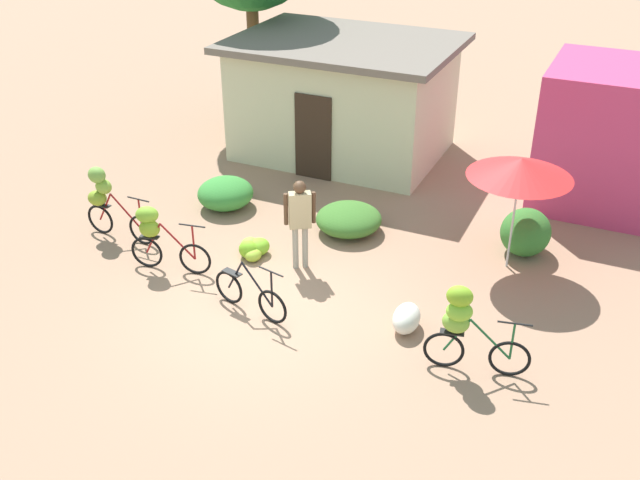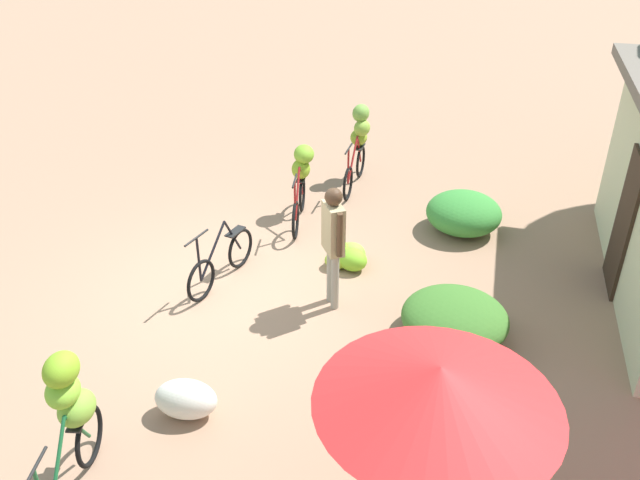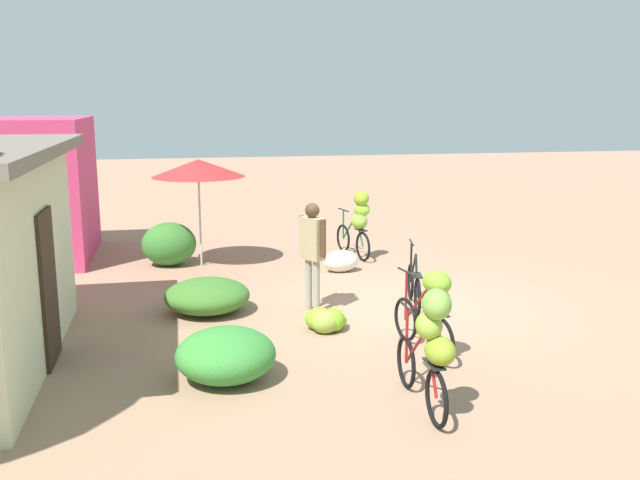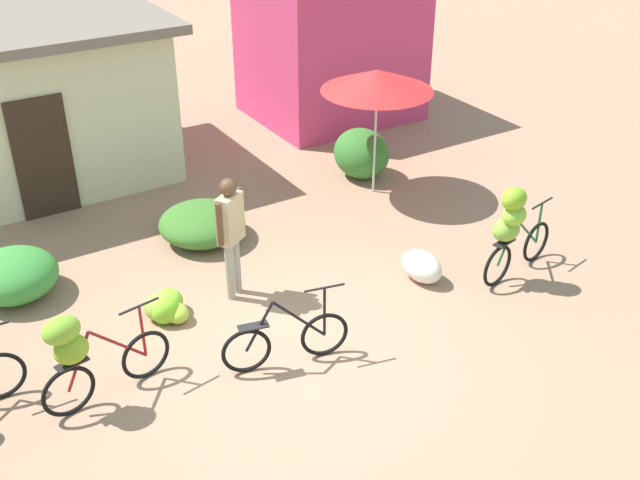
% 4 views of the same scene
% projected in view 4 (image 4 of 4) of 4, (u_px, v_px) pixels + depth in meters
% --- Properties ---
extents(ground_plane, '(60.00, 60.00, 0.00)m').
position_uv_depth(ground_plane, '(288.00, 351.00, 9.51)').
color(ground_plane, '#A0795F').
extents(building_low, '(5.25, 3.98, 2.82)m').
position_uv_depth(building_low, '(13.00, 101.00, 13.27)').
color(building_low, beige).
rests_on(building_low, ground).
extents(shop_pink, '(3.20, 2.80, 2.98)m').
position_uv_depth(shop_pink, '(331.00, 46.00, 16.03)').
color(shop_pink, '#D33B6D').
rests_on(shop_pink, ground).
extents(hedge_bush_front_left, '(1.19, 1.22, 0.65)m').
position_uv_depth(hedge_bush_front_left, '(14.00, 275.00, 10.43)').
color(hedge_bush_front_left, '#388836').
rests_on(hedge_bush_front_left, ground).
extents(hedge_bush_front_right, '(1.33, 1.36, 0.54)m').
position_uv_depth(hedge_bush_front_right, '(202.00, 223.00, 11.82)').
color(hedge_bush_front_right, '#3C7129').
rests_on(hedge_bush_front_right, ground).
extents(hedge_bush_mid, '(0.95, 1.10, 0.89)m').
position_uv_depth(hedge_bush_mid, '(361.00, 153.00, 13.74)').
color(hedge_bush_mid, '#34782E').
rests_on(hedge_bush_mid, ground).
extents(market_umbrella, '(1.87, 1.87, 2.18)m').
position_uv_depth(market_umbrella, '(377.00, 80.00, 12.41)').
color(market_umbrella, beige).
rests_on(market_umbrella, ground).
extents(bicycle_near_pile, '(1.58, 0.45, 1.23)m').
position_uv_depth(bicycle_near_pile, '(81.00, 350.00, 8.32)').
color(bicycle_near_pile, black).
rests_on(bicycle_near_pile, ground).
extents(bicycle_center_loaded, '(1.56, 0.39, 1.00)m').
position_uv_depth(bicycle_center_loaded, '(286.00, 340.00, 9.14)').
color(bicycle_center_loaded, black).
rests_on(bicycle_center_loaded, ground).
extents(bicycle_by_shop, '(1.57, 0.52, 1.47)m').
position_uv_depth(bicycle_by_shop, '(513.00, 226.00, 10.53)').
color(bicycle_by_shop, black).
rests_on(bicycle_by_shop, ground).
extents(banana_pile_on_ground, '(0.62, 0.72, 0.36)m').
position_uv_depth(banana_pile_on_ground, '(166.00, 307.00, 10.05)').
color(banana_pile_on_ground, '#8AAA3D').
rests_on(banana_pile_on_ground, ground).
extents(produce_sack, '(0.50, 0.74, 0.44)m').
position_uv_depth(produce_sack, '(421.00, 266.00, 10.83)').
color(produce_sack, silver).
rests_on(produce_sack, ground).
extents(person_vendor, '(0.50, 0.38, 1.76)m').
position_uv_depth(person_vendor, '(230.00, 226.00, 10.06)').
color(person_vendor, gray).
rests_on(person_vendor, ground).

